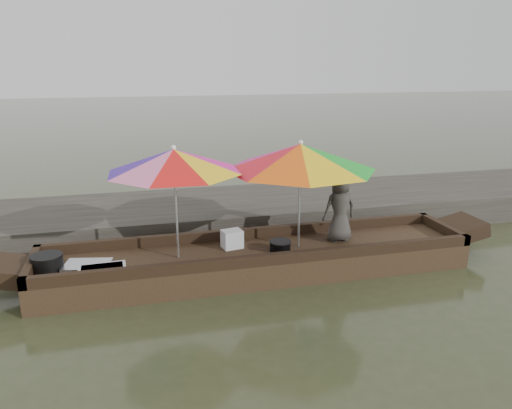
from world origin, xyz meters
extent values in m
plane|color=#343A20|center=(0.00, 0.00, 0.00)|extent=(80.00, 80.00, 0.00)
cube|color=#2D2B26|center=(0.00, 2.20, 0.25)|extent=(22.00, 2.20, 0.50)
cube|color=black|center=(0.00, 0.00, 0.17)|extent=(6.10, 1.20, 0.35)
cylinder|color=black|center=(-2.80, -0.02, 0.46)|extent=(0.40, 0.40, 0.21)
cube|color=silver|center=(-2.11, -0.34, 0.39)|extent=(0.60, 0.42, 0.09)
cube|color=silver|center=(-2.31, -0.06, 0.38)|extent=(0.65, 0.52, 0.06)
cylinder|color=black|center=(0.30, -0.12, 0.42)|extent=(0.29, 0.29, 0.14)
cube|color=silver|center=(-0.33, 0.20, 0.48)|extent=(0.31, 0.27, 0.26)
imported|color=#3A3633|center=(1.28, 0.09, 0.86)|extent=(0.51, 0.35, 1.02)
camera|label=1|loc=(-1.69, -6.44, 2.93)|focal=35.00mm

